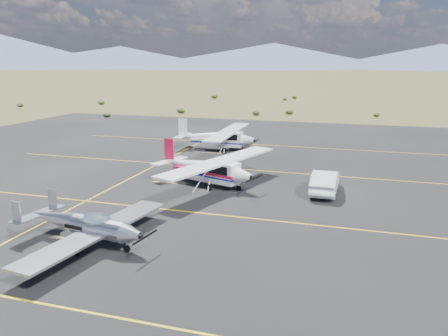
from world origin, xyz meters
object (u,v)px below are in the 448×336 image
at_px(aircraft_plain, 217,137).
at_px(sedan, 325,181).
at_px(aircraft_low_wing, 86,225).
at_px(aircraft_cessna, 207,167).

relative_size(aircraft_plain, sedan, 2.50).
bearing_deg(aircraft_low_wing, aircraft_plain, 100.44).
bearing_deg(sedan, aircraft_plain, -44.98).
bearing_deg(aircraft_low_wing, aircraft_cessna, 87.44).
relative_size(aircraft_low_wing, aircraft_plain, 0.81).
bearing_deg(aircraft_cessna, sedan, 22.60).
height_order(aircraft_cessna, sedan, aircraft_cessna).
xyz_separation_m(aircraft_cessna, aircraft_plain, (-3.18, 12.33, -0.00)).
height_order(aircraft_low_wing, sedan, aircraft_low_wing).
height_order(aircraft_plain, sedan, aircraft_plain).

